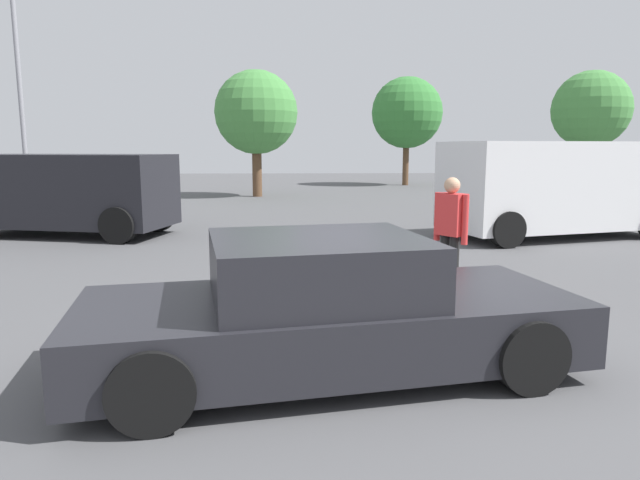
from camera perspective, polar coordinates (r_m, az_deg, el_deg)
ground_plane at (r=5.70m, az=4.09°, el=-11.77°), size 80.00×80.00×0.00m
sedan_foreground at (r=5.21m, az=0.66°, el=-7.07°), size 4.70×2.56×1.26m
dog at (r=7.15m, az=17.84°, el=-5.60°), size 0.58×0.45×0.43m
van_white at (r=14.11m, az=22.50°, el=5.05°), size 5.40×3.31×2.17m
suv_dark at (r=14.48m, az=-23.83°, el=4.50°), size 4.92×2.98×1.88m
pedestrian at (r=8.17m, az=12.98°, el=1.49°), size 0.43×0.48×1.64m
light_post_near at (r=19.44m, az=-28.10°, el=15.81°), size 0.44×0.44×6.86m
tree_back_left at (r=24.04m, az=-6.44°, el=12.58°), size 3.42×3.42×5.17m
tree_back_center at (r=24.63m, az=25.55°, el=11.70°), size 2.93×2.93×4.95m
tree_back_right at (r=31.50m, az=8.72°, el=12.50°), size 3.79×3.79×5.77m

